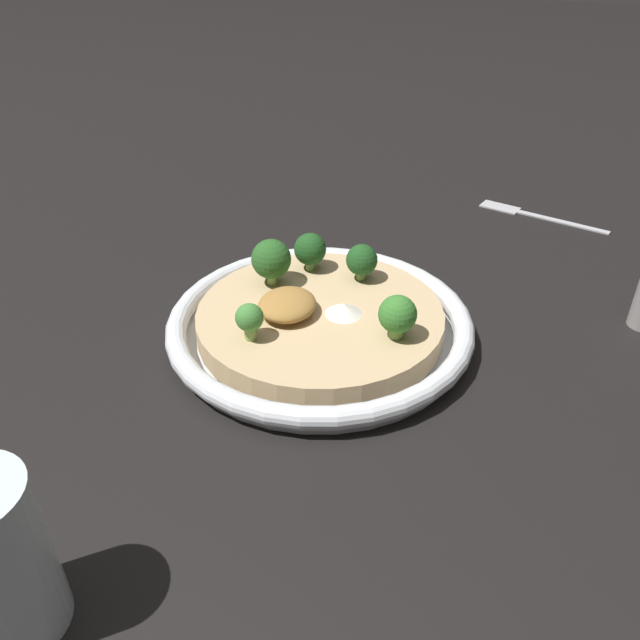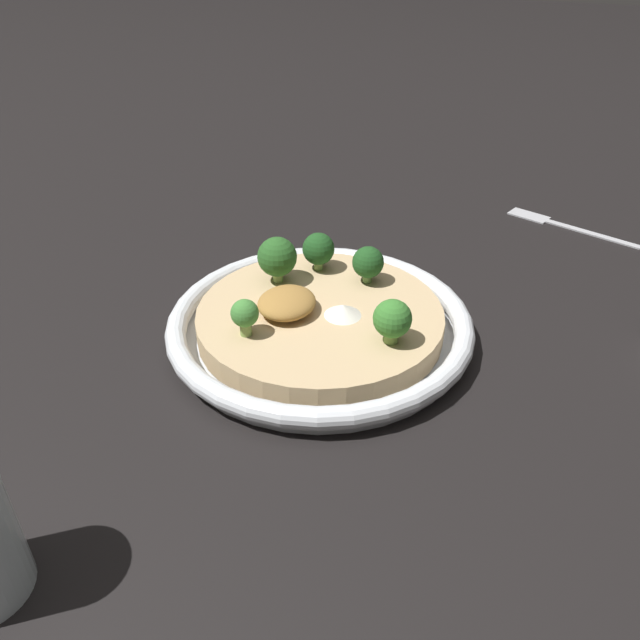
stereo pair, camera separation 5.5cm
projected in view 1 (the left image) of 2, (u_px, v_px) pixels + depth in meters
The scene contains 10 objects.
ground_plane at pixel (320, 337), 0.63m from camera, with size 6.00×6.00×0.00m, color black.
risotto_bowl at pixel (320, 323), 0.62m from camera, with size 0.30×0.30×0.03m.
cheese_sprinkle at pixel (345, 307), 0.61m from camera, with size 0.04×0.04×0.01m.
crispy_onion_garnish at pixel (287, 305), 0.60m from camera, with size 0.06×0.06×0.02m.
broccoli_back_right at pixel (397, 315), 0.56m from camera, with size 0.04×0.04×0.04m.
broccoli_back_left at pixel (362, 260), 0.65m from camera, with size 0.03×0.03×0.04m.
broccoli_front_right at pixel (249, 319), 0.56m from camera, with size 0.03×0.03×0.04m.
broccoli_front at pixel (271, 260), 0.64m from camera, with size 0.04×0.04×0.05m.
broccoli_front_left at pixel (310, 250), 0.67m from camera, with size 0.03×0.03×0.04m.
fork_utensil at pixel (529, 213), 0.88m from camera, with size 0.07×0.18×0.00m.
Camera 1 is at (0.49, 0.15, 0.36)m, focal length 35.00 mm.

